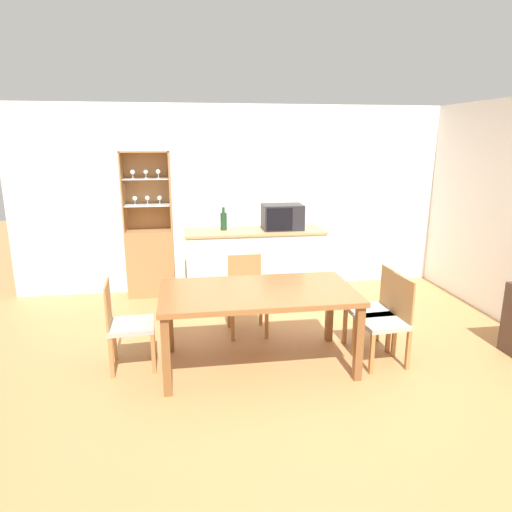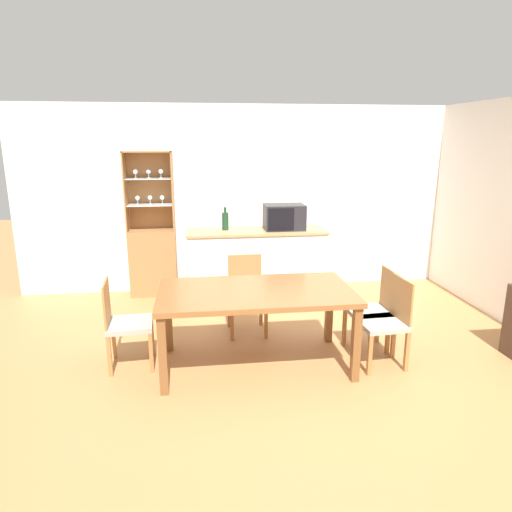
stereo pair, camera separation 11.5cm
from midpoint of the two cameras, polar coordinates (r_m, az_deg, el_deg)
ground_plane at (r=4.39m, az=5.88°, el=-14.19°), size 18.00×18.00×0.00m
wall_back at (r=6.48m, az=0.31°, el=7.17°), size 6.80×0.06×2.55m
kitchen_counter at (r=5.93m, az=-0.73°, el=-1.31°), size 1.78×0.56×0.97m
display_cabinet at (r=6.36m, az=-13.57°, el=0.49°), size 0.63×0.33×1.94m
dining_table at (r=4.22m, az=-0.54°, el=-5.28°), size 1.79×0.96×0.75m
dining_chair_side_right_near at (r=4.51m, az=15.28°, el=-7.80°), size 0.44×0.44×0.85m
dining_chair_head_far at (r=5.05m, az=-1.84°, el=-4.85°), size 0.41×0.41×0.85m
dining_chair_side_left_far at (r=4.45m, az=-16.58°, el=-8.20°), size 0.43×0.43×0.85m
dining_chair_side_right_far at (r=4.75m, az=13.90°, el=-6.54°), size 0.42×0.42×0.85m
microwave at (r=5.84m, az=2.75°, el=4.90°), size 0.51×0.35×0.32m
wine_bottle at (r=5.81m, az=-4.64°, el=4.40°), size 0.08×0.08×0.29m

